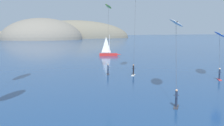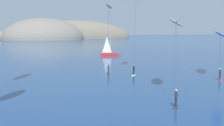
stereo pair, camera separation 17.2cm
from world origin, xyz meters
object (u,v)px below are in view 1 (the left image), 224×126
object	(u,v)px
sailboat_near	(110,53)
kitesurfer_lime	(108,11)
kitesurfer_white	(176,28)
kitesurfer_blue	(220,37)

from	to	relation	value
sailboat_near	kitesurfer_lime	bearing A→B (deg)	-111.85
kitesurfer_lime	sailboat_near	bearing A→B (deg)	68.15
sailboat_near	kitesurfer_white	world-z (taller)	kitesurfer_white
kitesurfer_white	kitesurfer_lime	size ratio (longest dim) A/B	0.73
sailboat_near	kitesurfer_blue	bearing A→B (deg)	-85.87
kitesurfer_blue	kitesurfer_lime	distance (m)	18.36
kitesurfer_blue	kitesurfer_lime	size ratio (longest dim) A/B	0.60
kitesurfer_blue	sailboat_near	bearing A→B (deg)	94.13
kitesurfer_white	kitesurfer_lime	xyz separation A→B (m)	(-0.19, 19.60, 2.91)
kitesurfer_blue	kitesurfer_lime	world-z (taller)	kitesurfer_lime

